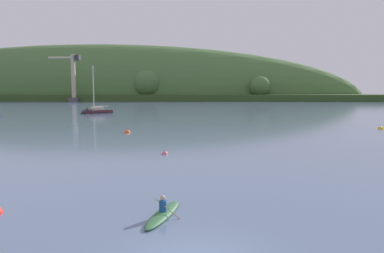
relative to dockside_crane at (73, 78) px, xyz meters
The scene contains 7 objects.
far_shoreline_hill 41.19m from the dockside_crane, 85.86° to the left, with size 409.49×109.89×66.64m.
dockside_crane is the anchor object (origin of this frame).
sailboat_midwater_white 98.27m from the dockside_crane, 72.29° to the right, with size 7.74×6.28×12.40m.
canoe_with_paddler 168.74m from the dockside_crane, 73.73° to the right, with size 1.88×3.57×1.02m.
mooring_buoy_foreground 151.24m from the dockside_crane, 59.23° to the right, with size 0.68×0.68×0.76m.
mooring_buoy_off_fishing_boat 138.87m from the dockside_crane, 72.27° to the right, with size 0.79×0.79×0.87m.
mooring_buoy_far_upstream 154.86m from the dockside_crane, 72.25° to the right, with size 0.51×0.51×0.59m.
Camera 1 is at (-0.79, -9.94, 5.31)m, focal length 32.27 mm.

